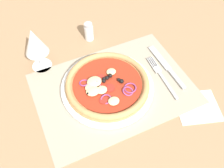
{
  "coord_description": "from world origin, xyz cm",
  "views": [
    {
      "loc": [
        -19.19,
        -40.21,
        60.52
      ],
      "look_at": [
        -0.53,
        0.0,
        2.57
      ],
      "focal_mm": 39.44,
      "sensor_mm": 36.0,
      "label": 1
    }
  ],
  "objects_px": {
    "pizza": "(107,84)",
    "napkin": "(197,107)",
    "wine_glass": "(35,43)",
    "pepper_shaker": "(89,32)",
    "fork": "(161,75)",
    "plate": "(107,87)",
    "knife": "(166,66)"
  },
  "relations": [
    {
      "from": "fork",
      "to": "pepper_shaker",
      "type": "height_order",
      "value": "pepper_shaker"
    },
    {
      "from": "pizza",
      "to": "fork",
      "type": "bearing_deg",
      "value": -7.54
    },
    {
      "from": "fork",
      "to": "wine_glass",
      "type": "bearing_deg",
      "value": 61.78
    },
    {
      "from": "plate",
      "to": "knife",
      "type": "bearing_deg",
      "value": 0.23
    },
    {
      "from": "knife",
      "to": "pepper_shaker",
      "type": "bearing_deg",
      "value": 36.8
    },
    {
      "from": "knife",
      "to": "plate",
      "type": "bearing_deg",
      "value": 89.9
    },
    {
      "from": "fork",
      "to": "pepper_shaker",
      "type": "xyz_separation_m",
      "value": [
        -0.14,
        0.26,
        0.03
      ]
    },
    {
      "from": "wine_glass",
      "to": "pepper_shaker",
      "type": "distance_m",
      "value": 0.21
    },
    {
      "from": "napkin",
      "to": "plate",
      "type": "bearing_deg",
      "value": 141.17
    },
    {
      "from": "wine_glass",
      "to": "pizza",
      "type": "bearing_deg",
      "value": -48.99
    },
    {
      "from": "wine_glass",
      "to": "napkin",
      "type": "height_order",
      "value": "wine_glass"
    },
    {
      "from": "plate",
      "to": "pizza",
      "type": "relative_size",
      "value": 1.11
    },
    {
      "from": "knife",
      "to": "pizza",
      "type": "bearing_deg",
      "value": 90.04
    },
    {
      "from": "pizza",
      "to": "pepper_shaker",
      "type": "relative_size",
      "value": 3.75
    },
    {
      "from": "napkin",
      "to": "wine_glass",
      "type": "bearing_deg",
      "value": 136.57
    },
    {
      "from": "fork",
      "to": "napkin",
      "type": "distance_m",
      "value": 0.15
    },
    {
      "from": "pizza",
      "to": "napkin",
      "type": "distance_m",
      "value": 0.27
    },
    {
      "from": "plate",
      "to": "napkin",
      "type": "distance_m",
      "value": 0.27
    },
    {
      "from": "pizza",
      "to": "napkin",
      "type": "xyz_separation_m",
      "value": [
        0.21,
        -0.17,
        -0.02
      ]
    },
    {
      "from": "pizza",
      "to": "pepper_shaker",
      "type": "distance_m",
      "value": 0.24
    },
    {
      "from": "knife",
      "to": "wine_glass",
      "type": "xyz_separation_m",
      "value": [
        -0.37,
        0.18,
        0.09
      ]
    },
    {
      "from": "pepper_shaker",
      "to": "napkin",
      "type": "bearing_deg",
      "value": -66.37
    },
    {
      "from": "knife",
      "to": "pepper_shaker",
      "type": "height_order",
      "value": "pepper_shaker"
    },
    {
      "from": "pizza",
      "to": "wine_glass",
      "type": "height_order",
      "value": "wine_glass"
    },
    {
      "from": "fork",
      "to": "wine_glass",
      "type": "relative_size",
      "value": 1.21
    },
    {
      "from": "plate",
      "to": "napkin",
      "type": "bearing_deg",
      "value": -38.83
    },
    {
      "from": "wine_glass",
      "to": "pepper_shaker",
      "type": "bearing_deg",
      "value": 16.46
    },
    {
      "from": "fork",
      "to": "knife",
      "type": "relative_size",
      "value": 0.9
    },
    {
      "from": "knife",
      "to": "napkin",
      "type": "xyz_separation_m",
      "value": [
        -0.0,
        -0.17,
        -0.0
      ]
    },
    {
      "from": "fork",
      "to": "napkin",
      "type": "height_order",
      "value": "fork"
    },
    {
      "from": "napkin",
      "to": "pepper_shaker",
      "type": "bearing_deg",
      "value": 113.63
    },
    {
      "from": "plate",
      "to": "napkin",
      "type": "xyz_separation_m",
      "value": [
        0.21,
        -0.17,
        -0.01
      ]
    }
  ]
}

